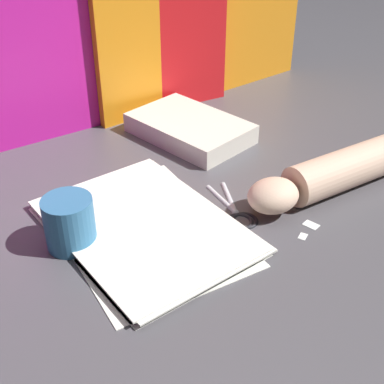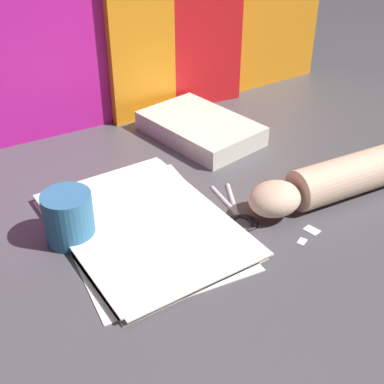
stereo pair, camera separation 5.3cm
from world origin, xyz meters
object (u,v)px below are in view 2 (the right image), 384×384
object	(u,v)px
paper_stack	(144,225)
scissors	(237,214)
mug	(69,218)
book_closed	(200,128)
hand_forearm	(338,179)

from	to	relation	value
paper_stack	scissors	world-z (taller)	paper_stack
mug	book_closed	bearing A→B (deg)	29.66
paper_stack	hand_forearm	size ratio (longest dim) A/B	1.05
scissors	hand_forearm	world-z (taller)	hand_forearm
scissors	mug	xyz separation A→B (m)	(-0.27, 0.08, 0.04)
hand_forearm	mug	world-z (taller)	mug
mug	paper_stack	bearing A→B (deg)	-17.10
book_closed	hand_forearm	size ratio (longest dim) A/B	0.80
paper_stack	hand_forearm	world-z (taller)	hand_forearm
book_closed	hand_forearm	xyz separation A→B (m)	(0.10, -0.33, 0.02)
scissors	book_closed	bearing A→B (deg)	72.03
scissors	hand_forearm	distance (m)	0.20
paper_stack	mug	xyz separation A→B (m)	(-0.11, 0.04, 0.04)
paper_stack	book_closed	world-z (taller)	book_closed
book_closed	mug	bearing A→B (deg)	-150.34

